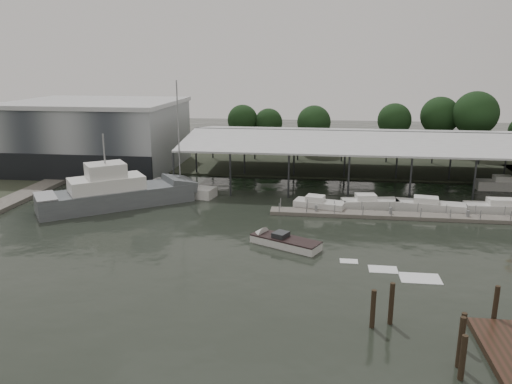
# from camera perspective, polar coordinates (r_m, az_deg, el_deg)

# --- Properties ---
(ground) EXTENTS (200.00, 200.00, 0.00)m
(ground) POSITION_cam_1_polar(r_m,az_deg,el_deg) (46.44, -0.78, -5.92)
(ground) COLOR black
(ground) RESTS_ON ground
(land_strip_far) EXTENTS (140.00, 30.00, 0.30)m
(land_strip_far) POSITION_cam_1_polar(r_m,az_deg,el_deg) (86.75, 3.20, 3.95)
(land_strip_far) COLOR #323628
(land_strip_far) RESTS_ON ground
(land_strip_west) EXTENTS (20.00, 40.00, 0.30)m
(land_strip_west) POSITION_cam_1_polar(r_m,az_deg,el_deg) (87.94, -24.48, 2.78)
(land_strip_west) COLOR #323628
(land_strip_west) RESTS_ON ground
(storage_warehouse) EXTENTS (24.50, 20.50, 10.50)m
(storage_warehouse) POSITION_cam_1_polar(r_m,az_deg,el_deg) (81.33, -17.64, 6.26)
(storage_warehouse) COLOR gray
(storage_warehouse) RESTS_ON ground
(covered_boat_shed) EXTENTS (58.24, 24.00, 6.96)m
(covered_boat_shed) POSITION_cam_1_polar(r_m,az_deg,el_deg) (72.51, 15.99, 6.08)
(covered_boat_shed) COLOR silver
(covered_boat_shed) RESTS_ON ground
(trawler_dock) EXTENTS (3.00, 18.00, 0.50)m
(trawler_dock) POSITION_cam_1_polar(r_m,az_deg,el_deg) (69.45, -24.28, 0.01)
(trawler_dock) COLOR slate
(trawler_dock) RESTS_ON ground
(floating_dock) EXTENTS (28.00, 2.00, 1.40)m
(floating_dock) POSITION_cam_1_polar(r_m,az_deg,el_deg) (56.09, 16.10, -2.61)
(floating_dock) COLOR slate
(floating_dock) RESTS_ON ground
(grey_trawler) EXTENTS (17.20, 14.35, 8.84)m
(grey_trawler) POSITION_cam_1_polar(r_m,az_deg,el_deg) (59.87, -15.53, -0.10)
(grey_trawler) COLOR #585E61
(grey_trawler) RESTS_ON ground
(white_sailboat) EXTENTS (10.28, 4.66, 14.34)m
(white_sailboat) POSITION_cam_1_polar(r_m,az_deg,el_deg) (63.67, -9.13, 0.28)
(white_sailboat) COLOR silver
(white_sailboat) RESTS_ON ground
(speedboat_underway) EXTENTS (16.89, 9.55, 2.00)m
(speedboat_underway) POSITION_cam_1_polar(r_m,az_deg,el_deg) (46.04, 2.74, -5.60)
(speedboat_underway) COLOR silver
(speedboat_underway) RESTS_ON ground
(moored_cruiser_0) EXTENTS (5.99, 3.48, 1.70)m
(moored_cruiser_0) POSITION_cam_1_polar(r_m,az_deg,el_deg) (56.92, 7.19, -1.44)
(moored_cruiser_0) COLOR silver
(moored_cruiser_0) RESTS_ON ground
(moored_cruiser_1) EXTENTS (6.65, 3.27, 1.70)m
(moored_cruiser_1) POSITION_cam_1_polar(r_m,az_deg,el_deg) (58.58, 12.82, -1.23)
(moored_cruiser_1) COLOR silver
(moored_cruiser_1) RESTS_ON ground
(moored_cruiser_2) EXTENTS (7.78, 3.50, 1.70)m
(moored_cruiser_2) POSITION_cam_1_polar(r_m,az_deg,el_deg) (59.28, 19.20, -1.51)
(moored_cruiser_2) COLOR silver
(moored_cruiser_2) RESTS_ON ground
(moored_cruiser_3) EXTENTS (8.92, 2.49, 1.70)m
(moored_cruiser_3) POSITION_cam_1_polar(r_m,az_deg,el_deg) (61.80, 26.64, -1.63)
(moored_cruiser_3) COLOR silver
(moored_cruiser_3) RESTS_ON ground
(mooring_pilings) EXTENTS (8.18, 6.77, 3.66)m
(mooring_pilings) POSITION_cam_1_polar(r_m,az_deg,el_deg) (32.64, 20.15, -14.35)
(mooring_pilings) COLOR #322819
(mooring_pilings) RESTS_ON ground
(horizon_tree_line) EXTENTS (69.77, 10.99, 11.40)m
(horizon_tree_line) POSITION_cam_1_polar(r_m,az_deg,el_deg) (93.73, 19.15, 7.77)
(horizon_tree_line) COLOR #301F15
(horizon_tree_line) RESTS_ON ground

